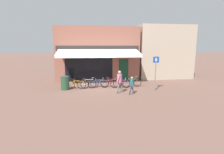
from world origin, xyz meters
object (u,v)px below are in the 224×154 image
Objects in this scene: bicycle_orange at (78,84)px; litter_bin at (65,82)px; bicycle_blue at (98,83)px; pedestrian_adult at (119,79)px; bicycle_silver at (88,83)px; bicycle_green at (132,82)px; parking_sign at (156,70)px; bicycle_purple at (121,83)px; bicycle_red at (111,83)px; pedestrian_child at (132,83)px.

litter_bin reaches higher than bicycle_orange.
pedestrian_adult is (1.37, -1.80, 0.62)m from bicycle_blue.
bicycle_blue is at bearing 135.57° from pedestrian_adult.
litter_bin reaches higher than bicycle_silver.
bicycle_green is (2.72, -0.07, 0.02)m from bicycle_blue.
pedestrian_adult is 2.85m from parking_sign.
bicycle_purple is at bearing -26.04° from bicycle_silver.
bicycle_red is at bearing 110.33° from pedestrian_adult.
bicycle_blue is 1.05× the size of pedestrian_adult.
pedestrian_child reaches higher than bicycle_purple.
bicycle_blue reaches higher than bicycle_orange.
bicycle_silver is 0.97× the size of bicycle_green.
bicycle_silver is 1.06× the size of pedestrian_adult.
bicycle_green is 5.27m from litter_bin.
bicycle_red is 1.00× the size of bicycle_purple.
litter_bin is at bearing -177.82° from bicycle_blue.
bicycle_green is 1.41× the size of pedestrian_child.
bicycle_blue is (0.81, -0.01, -0.02)m from bicycle_silver.
bicycle_green is (1.71, -0.01, 0.00)m from bicycle_red.
bicycle_orange is 1.07× the size of bicycle_red.
pedestrian_adult is (-0.38, -1.52, 0.62)m from bicycle_purple.
bicycle_red is 0.94× the size of bicycle_green.
pedestrian_adult is (0.37, -1.74, 0.60)m from bicycle_red.
pedestrian_child reaches higher than bicycle_silver.
bicycle_silver is at bearing 168.61° from bicycle_green.
bicycle_purple is at bearing 84.08° from pedestrian_adult.
parking_sign reaches higher than bicycle_orange.
bicycle_purple is (2.56, -0.29, -0.02)m from bicycle_silver.
bicycle_silver reaches higher than bicycle_orange.
pedestrian_adult reaches higher than bicycle_orange.
pedestrian_child is 1.08× the size of litter_bin.
bicycle_orange is 1.54× the size of litter_bin.
bicycle_silver is 1.77m from litter_bin.
bicycle_purple is 0.64× the size of parking_sign.
bicycle_purple is 1.02× the size of pedestrian_adult.
litter_bin reaches higher than bicycle_purple.
parking_sign is (3.14, -1.42, 1.20)m from bicycle_red.
parking_sign reaches higher than bicycle_green.
pedestrian_adult is at bearing -173.33° from parking_sign.
bicycle_green is at bearing 60.45° from pedestrian_adult.
bicycle_silver is 1.01× the size of bicycle_blue.
pedestrian_adult is at bearing -52.17° from bicycle_red.
bicycle_orange is 0.96m from litter_bin.
bicycle_red reaches higher than bicycle_blue.
parking_sign is (2.77, 0.32, 0.60)m from pedestrian_adult.
bicycle_silver is 1.49× the size of litter_bin.
bicycle_red is at bearing -21.86° from bicycle_silver.
bicycle_green is 1.09× the size of pedestrian_adult.
pedestrian_adult reaches higher than bicycle_purple.
pedestrian_adult reaches higher than bicycle_red.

